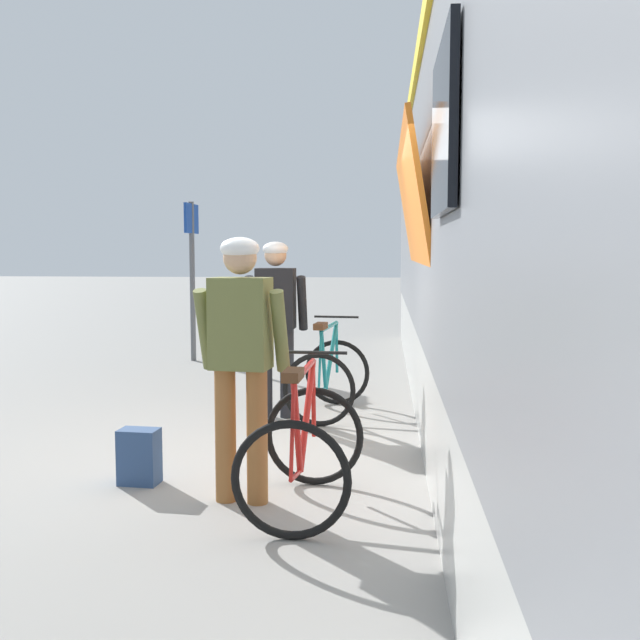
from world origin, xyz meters
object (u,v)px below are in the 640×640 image
object	(u,v)px
bicycle_near_red	(303,449)
platform_sign_post	(192,254)
cyclist_near_in_olive	(240,345)
bicycle_far_teal	(328,376)
cyclist_far_in_dark	(276,313)
backpack_on_platform	(139,457)

from	to	relation	value
bicycle_near_red	platform_sign_post	distance (m)	6.86
cyclist_near_in_olive	bicycle_near_red	world-z (taller)	cyclist_near_in_olive
bicycle_near_red	bicycle_far_teal	world-z (taller)	same
cyclist_far_in_dark	backpack_on_platform	distance (m)	2.46
bicycle_far_teal	platform_sign_post	bearing A→B (deg)	123.41
cyclist_near_in_olive	cyclist_far_in_dark	distance (m)	2.52
cyclist_near_in_olive	bicycle_far_teal	bearing A→B (deg)	81.93
backpack_on_platform	platform_sign_post	size ratio (longest dim) A/B	0.17
cyclist_near_in_olive	platform_sign_post	world-z (taller)	platform_sign_post
bicycle_far_teal	platform_sign_post	xyz separation A→B (m)	(-2.33, 3.54, 1.22)
cyclist_far_in_dark	platform_sign_post	xyz separation A→B (m)	(-1.82, 3.67, 0.57)
backpack_on_platform	platform_sign_post	xyz separation A→B (m)	(-1.15, 5.89, 1.42)
cyclist_near_in_olive	platform_sign_post	distance (m)	6.52
bicycle_far_teal	backpack_on_platform	world-z (taller)	bicycle_far_teal
cyclist_far_in_dark	bicycle_near_red	world-z (taller)	cyclist_far_in_dark
cyclist_near_in_olive	platform_sign_post	bearing A→B (deg)	107.55
cyclist_far_in_dark	platform_sign_post	bearing A→B (deg)	116.34
backpack_on_platform	platform_sign_post	bearing A→B (deg)	105.80
platform_sign_post	cyclist_near_in_olive	bearing A→B (deg)	-72.45
bicycle_far_teal	backpack_on_platform	size ratio (longest dim) A/B	2.85
bicycle_near_red	cyclist_near_in_olive	bearing A→B (deg)	164.34
cyclist_far_in_dark	backpack_on_platform	world-z (taller)	cyclist_far_in_dark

